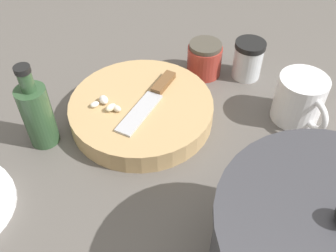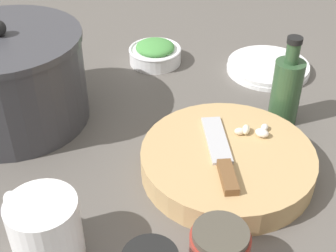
% 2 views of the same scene
% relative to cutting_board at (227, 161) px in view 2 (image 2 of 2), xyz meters
% --- Properties ---
extents(ground_plane, '(5.00, 5.00, 0.00)m').
position_rel_cutting_board_xyz_m(ground_plane, '(0.03, 0.10, -0.02)').
color(ground_plane, '#56514C').
extents(cutting_board, '(0.29, 0.29, 0.04)m').
position_rel_cutting_board_xyz_m(cutting_board, '(0.00, 0.00, 0.00)').
color(cutting_board, tan).
rests_on(cutting_board, ground_plane).
extents(chef_knife, '(0.20, 0.08, 0.01)m').
position_rel_cutting_board_xyz_m(chef_knife, '(-0.02, 0.01, 0.03)').
color(chef_knife, brown).
rests_on(chef_knife, cutting_board).
extents(garlic_cloves, '(0.04, 0.06, 0.01)m').
position_rel_cutting_board_xyz_m(garlic_cloves, '(0.05, -0.04, 0.03)').
color(garlic_cloves, silver).
rests_on(garlic_cloves, cutting_board).
extents(herb_bowl, '(0.12, 0.12, 0.05)m').
position_rel_cutting_board_xyz_m(herb_bowl, '(0.36, 0.19, 0.00)').
color(herb_bowl, white).
rests_on(herb_bowl, ground_plane).
extents(coffee_mug, '(0.10, 0.13, 0.10)m').
position_rel_cutting_board_xyz_m(coffee_mug, '(-0.21, 0.23, 0.03)').
color(coffee_mug, white).
rests_on(coffee_mug, ground_plane).
extents(plate_stack, '(0.19, 0.19, 0.02)m').
position_rel_cutting_board_xyz_m(plate_stack, '(0.36, -0.07, -0.01)').
color(plate_stack, white).
rests_on(plate_stack, ground_plane).
extents(oil_bottle, '(0.06, 0.06, 0.17)m').
position_rel_cutting_board_xyz_m(oil_bottle, '(0.17, -0.10, 0.05)').
color(oil_bottle, '#2D4C2D').
rests_on(oil_bottle, ground_plane).
extents(stock_pot, '(0.29, 0.29, 0.20)m').
position_rel_cutting_board_xyz_m(stock_pot, '(0.09, 0.41, 0.07)').
color(stock_pot, '#38383D').
rests_on(stock_pot, ground_plane).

